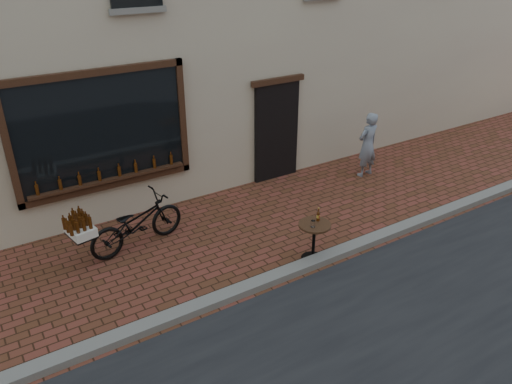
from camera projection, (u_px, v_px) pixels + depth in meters
ground at (297, 280)px, 8.06m from camera, size 90.00×90.00×0.00m
kerb at (290, 271)px, 8.19m from camera, size 90.00×0.25×0.12m
cargo_bicycle at (135, 223)px, 8.73m from camera, size 2.17×0.95×1.01m
bistro_table at (314, 234)px, 8.37m from camera, size 0.55×0.55×0.94m
pedestrian at (368, 145)px, 11.34m from camera, size 0.58×0.41×1.50m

